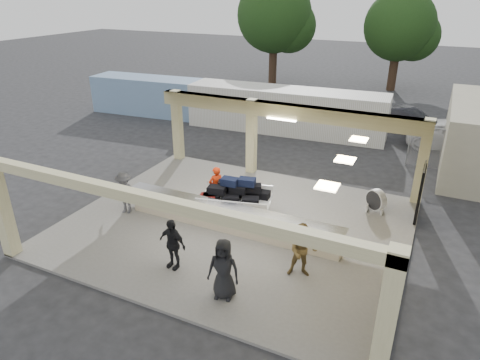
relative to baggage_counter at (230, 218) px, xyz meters
The scene contains 16 objects.
ground 0.77m from the baggage_counter, 90.00° to the left, with size 120.00×120.00×0.00m, color #242427.
pavilion 1.41m from the baggage_counter, 79.65° to the left, with size 12.01×10.00×3.55m.
baggage_counter is the anchor object (origin of this frame).
luggage_cart 1.19m from the baggage_counter, 106.82° to the left, with size 2.94×2.21×1.53m.
drum_fan 5.77m from the baggage_counter, 39.44° to the left, with size 0.84×0.72×0.93m.
baggage_handler 1.93m from the baggage_counter, 132.54° to the left, with size 0.62×0.34×1.69m, color red.
passenger_a 3.43m from the baggage_counter, 24.08° to the right, with size 0.85×0.37×1.74m, color olive.
passenger_b 2.77m from the baggage_counter, 102.66° to the right, with size 0.98×0.36×1.67m, color black.
passenger_c 4.25m from the baggage_counter, behind, with size 1.07×0.38×1.66m, color #4C4C51.
passenger_d 3.58m from the baggage_counter, 65.89° to the right, with size 0.89×0.36×1.82m, color black.
car_white_a 14.88m from the baggage_counter, 60.70° to the left, with size 2.50×5.27×1.51m, color white.
car_dark 15.88m from the baggage_counter, 73.79° to the left, with size 1.46×4.14×1.38m, color black.
container_white 12.26m from the baggage_counter, 100.78° to the left, with size 11.86×2.37×2.57m, color silver.
container_blue 16.46m from the baggage_counter, 133.59° to the left, with size 9.43×2.26×2.45m, color #7A9BC3.
tree_left 26.31m from the baggage_counter, 107.30° to the left, with size 6.60×6.30×9.00m.
tree_mid 27.11m from the baggage_counter, 85.03° to the left, with size 6.00×5.60×8.00m.
Camera 1 is at (5.99, -12.26, 8.08)m, focal length 32.00 mm.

